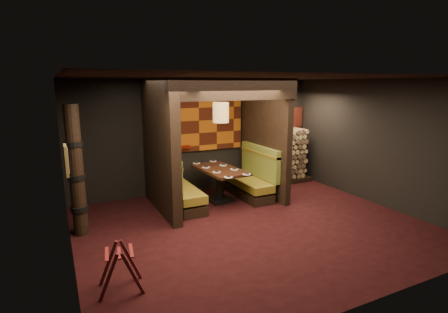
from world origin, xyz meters
TOP-DOWN VIEW (x-y plane):
  - floor at (0.00, 0.00)m, footprint 6.50×5.50m
  - ceiling at (0.00, 0.00)m, footprint 6.50×5.50m
  - wall_back at (0.00, 2.76)m, footprint 6.50×0.02m
  - wall_front at (0.00, -2.76)m, footprint 6.50×0.02m
  - wall_left at (-3.26, 0.00)m, footprint 0.02×5.50m
  - wall_right at (3.26, 0.00)m, footprint 0.02×5.50m
  - partition_left at (-1.35, 1.65)m, footprint 0.20×2.20m
  - partition_right at (1.30, 1.70)m, footprint 0.15×2.10m
  - header_beam at (-0.02, 0.70)m, footprint 2.85×0.18m
  - tapa_back_panel at (-0.02, 2.71)m, footprint 2.40×0.06m
  - tapa_side_panel at (-1.23, 1.82)m, footprint 0.04×1.85m
  - lacquer_shelf at (-0.60, 2.65)m, footprint 0.60×0.12m
  - booth_bench_left at (-0.96, 1.65)m, footprint 0.68×1.60m
  - booth_bench_right at (0.93, 1.65)m, footprint 0.68×1.60m
  - dining_table at (0.07, 1.65)m, footprint 0.92×1.55m
  - place_settings at (0.07, 1.65)m, footprint 0.76×1.74m
  - pendant_lamp at (0.07, 1.60)m, footprint 0.36×0.36m
  - framed_picture at (-3.22, 0.10)m, footprint 0.05×0.36m
  - luggage_rack at (-2.71, -1.04)m, footprint 0.66×0.51m
  - totem_column at (-3.05, 1.10)m, footprint 0.31×0.31m
  - firewood_stack at (2.29, 2.35)m, footprint 1.73×0.70m
  - mosaic_header at (2.29, 2.68)m, footprint 1.83×0.10m
  - bay_front_post at (1.39, 1.96)m, footprint 0.08×0.08m

SIDE VIEW (x-z plane):
  - floor at x=0.00m, z-range -0.02..0.00m
  - luggage_rack at x=-2.71m, z-range 0.00..0.66m
  - booth_bench_left at x=-0.96m, z-range -0.17..0.97m
  - booth_bench_right at x=0.93m, z-range -0.17..0.97m
  - dining_table at x=0.07m, z-range 0.16..0.95m
  - firewood_stack at x=2.29m, z-range 0.00..1.50m
  - place_settings at x=0.07m, z-range 0.78..0.81m
  - lacquer_shelf at x=-0.60m, z-range 1.15..1.21m
  - totem_column at x=-3.05m, z-range -0.01..2.39m
  - wall_back at x=0.00m, z-range 0.00..2.85m
  - wall_front at x=0.00m, z-range 0.00..2.85m
  - wall_left at x=-3.26m, z-range 0.00..2.85m
  - wall_right at x=3.26m, z-range 0.00..2.85m
  - partition_left at x=-1.35m, z-range 0.00..2.85m
  - partition_right at x=1.30m, z-range 0.00..2.85m
  - bay_front_post at x=1.39m, z-range 0.00..2.85m
  - framed_picture at x=-3.22m, z-range 1.39..1.85m
  - mosaic_header at x=2.29m, z-range 1.50..2.06m
  - tapa_back_panel at x=-0.02m, z-range 1.04..2.60m
  - tapa_side_panel at x=-1.23m, z-range 1.12..2.58m
  - pendant_lamp at x=0.07m, z-range 1.61..2.59m
  - header_beam at x=-0.02m, z-range 2.41..2.85m
  - ceiling at x=0.00m, z-range 2.85..2.87m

